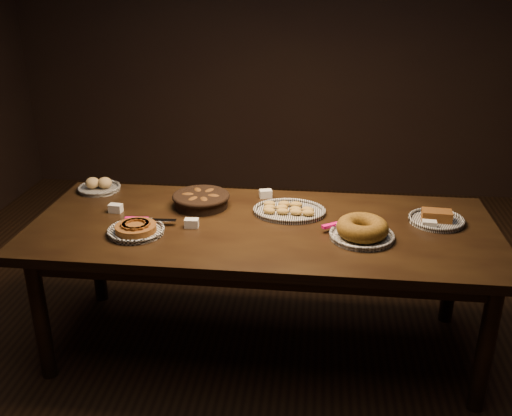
# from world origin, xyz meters

# --- Properties ---
(ground) EXTENTS (5.00, 5.00, 0.00)m
(ground) POSITION_xyz_m (0.00, 0.00, 0.00)
(ground) COLOR black
(ground) RESTS_ON ground
(buffet_table) EXTENTS (2.40, 1.00, 0.75)m
(buffet_table) POSITION_xyz_m (0.00, 0.00, 0.68)
(buffet_table) COLOR black
(buffet_table) RESTS_ON ground
(apple_tart_plate) EXTENTS (0.32, 0.29, 0.06)m
(apple_tart_plate) POSITION_xyz_m (-0.62, -0.17, 0.77)
(apple_tart_plate) COLOR white
(apple_tart_plate) RESTS_ON buffet_table
(madeleine_platter) EXTENTS (0.39, 0.32, 0.04)m
(madeleine_platter) POSITION_xyz_m (0.13, 0.16, 0.77)
(madeleine_platter) COLOR black
(madeleine_platter) RESTS_ON buffet_table
(bundt_cake_plate) EXTENTS (0.36, 0.37, 0.10)m
(bundt_cake_plate) POSITION_xyz_m (0.50, -0.10, 0.79)
(bundt_cake_plate) COLOR black
(bundt_cake_plate) RESTS_ON buffet_table
(croissant_basket) EXTENTS (0.32, 0.32, 0.08)m
(croissant_basket) POSITION_xyz_m (-0.36, 0.20, 0.80)
(croissant_basket) COLOR black
(croissant_basket) RESTS_ON buffet_table
(bread_roll_plate) EXTENTS (0.25, 0.25, 0.08)m
(bread_roll_plate) POSITION_xyz_m (-1.02, 0.38, 0.78)
(bread_roll_plate) COLOR white
(bread_roll_plate) RESTS_ON buffet_table
(loaf_plate) EXTENTS (0.29, 0.29, 0.07)m
(loaf_plate) POSITION_xyz_m (0.90, 0.13, 0.77)
(loaf_plate) COLOR black
(loaf_plate) RESTS_ON buffet_table
(tent_cards) EXTENTS (1.73, 0.51, 0.04)m
(tent_cards) POSITION_xyz_m (0.01, 0.07, 0.77)
(tent_cards) COLOR white
(tent_cards) RESTS_ON buffet_table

